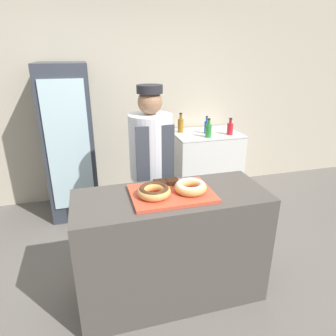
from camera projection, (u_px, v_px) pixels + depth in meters
The scene contains 15 objects.
ground_plane at pixel (171, 292), 2.60m from camera, with size 14.00×14.00×0.00m, color #66605B.
wall_back at pixel (128, 99), 4.02m from camera, with size 8.00×0.06×2.70m.
display_counter at pixel (171, 247), 2.43m from camera, with size 1.49×0.61×0.94m.
serving_tray at pixel (172, 193), 2.26m from camera, with size 0.61×0.45×0.02m.
donut_chocolate_glaze at pixel (154, 191), 2.18m from camera, with size 0.25×0.25×0.07m.
donut_light_glaze at pixel (191, 186), 2.25m from camera, with size 0.25×0.25×0.07m.
brownie_back_left at pixel (160, 183), 2.37m from camera, with size 0.10×0.10×0.03m.
brownie_back_right at pixel (172, 181), 2.40m from camera, with size 0.10×0.10×0.03m.
baker_person at pixel (152, 171), 2.88m from camera, with size 0.41×0.41×1.68m.
beverage_fridge at pixel (70, 143), 3.62m from camera, with size 0.56×0.68×1.84m.
chest_freezer at pixel (205, 164), 4.24m from camera, with size 0.89×0.67×0.92m.
bottle_green at pixel (209, 130), 3.82m from camera, with size 0.08×0.08×0.24m.
bottle_red at pixel (230, 128), 3.95m from camera, with size 0.08×0.08×0.22m.
bottle_amber at pixel (181, 125), 4.06m from camera, with size 0.08×0.08×0.26m.
bottle_blue at pixel (206, 127), 4.01m from camera, with size 0.06×0.06×0.23m.
Camera 1 is at (-0.57, -1.95, 1.95)m, focal length 32.00 mm.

